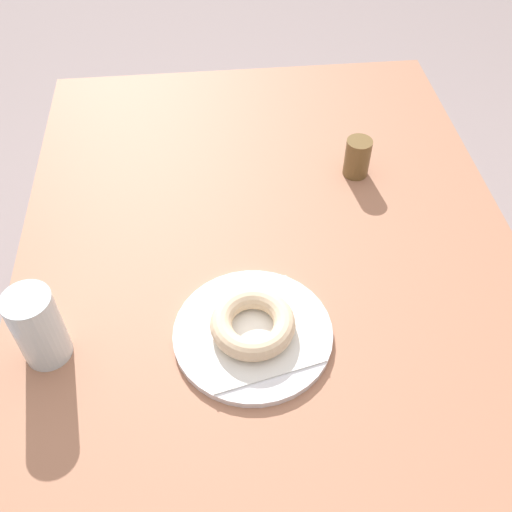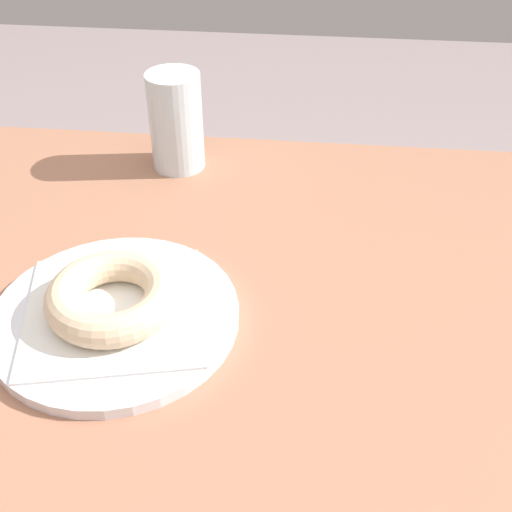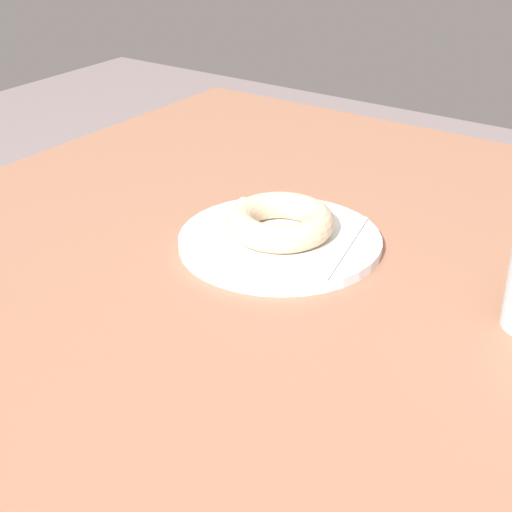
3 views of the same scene
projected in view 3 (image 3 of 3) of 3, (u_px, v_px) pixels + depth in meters
name	position (u px, v px, depth m)	size (l,w,h in m)	color
table	(183.00, 336.00, 0.85)	(1.21, 0.82, 0.77)	#A46D51
plate_sugar_ring	(280.00, 241.00, 0.88)	(0.23, 0.23, 0.01)	white
napkin_sugar_ring	(280.00, 235.00, 0.87)	(0.16, 0.16, 0.00)	white
donut_sugar_ring	(280.00, 221.00, 0.87)	(0.12, 0.12, 0.03)	beige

